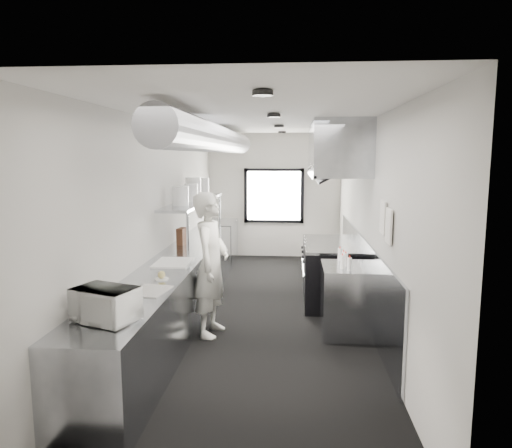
% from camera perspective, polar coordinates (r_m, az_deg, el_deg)
% --- Properties ---
extents(floor, '(3.00, 8.00, 0.01)m').
position_cam_1_polar(floor, '(7.04, 0.74, -10.76)').
color(floor, black).
rests_on(floor, ground).
extents(ceiling, '(3.00, 8.00, 0.01)m').
position_cam_1_polar(ceiling, '(6.68, 0.79, 12.59)').
color(ceiling, silver).
rests_on(ceiling, wall_back).
extents(wall_back, '(3.00, 0.02, 2.80)m').
position_cam_1_polar(wall_back, '(10.69, 2.19, 3.46)').
color(wall_back, beige).
rests_on(wall_back, floor).
extents(wall_front, '(3.00, 0.02, 2.80)m').
position_cam_1_polar(wall_front, '(2.83, -4.70, -10.30)').
color(wall_front, beige).
rests_on(wall_front, floor).
extents(wall_left, '(0.02, 8.00, 2.80)m').
position_cam_1_polar(wall_left, '(6.98, -11.62, 0.72)').
color(wall_left, beige).
rests_on(wall_left, floor).
extents(wall_right, '(0.02, 8.00, 2.80)m').
position_cam_1_polar(wall_right, '(6.79, 13.50, 0.45)').
color(wall_right, beige).
rests_on(wall_right, floor).
extents(wall_cladding, '(0.03, 5.50, 1.10)m').
position_cam_1_polar(wall_cladding, '(7.24, 12.75, -5.91)').
color(wall_cladding, '#949AA2').
rests_on(wall_cladding, wall_right).
extents(hvac_duct, '(0.40, 6.40, 0.40)m').
position_cam_1_polar(hvac_duct, '(7.14, -4.70, 10.27)').
color(hvac_duct, gray).
rests_on(hvac_duct, ceiling).
extents(service_window, '(1.36, 0.05, 1.25)m').
position_cam_1_polar(service_window, '(10.66, 2.18, 3.45)').
color(service_window, white).
rests_on(service_window, wall_back).
extents(exhaust_hood, '(0.81, 2.20, 0.88)m').
position_cam_1_polar(exhaust_hood, '(7.37, 9.79, 8.88)').
color(exhaust_hood, '#949AA2').
rests_on(exhaust_hood, ceiling).
extents(prep_counter, '(0.70, 6.00, 0.90)m').
position_cam_1_polar(prep_counter, '(6.61, -9.64, -8.08)').
color(prep_counter, '#949AA2').
rests_on(prep_counter, floor).
extents(pass_shelf, '(0.45, 3.00, 0.68)m').
position_cam_1_polar(pass_shelf, '(7.85, -7.45, 2.64)').
color(pass_shelf, '#949AA2').
rests_on(pass_shelf, prep_counter).
extents(range, '(0.88, 1.60, 0.94)m').
position_cam_1_polar(range, '(7.59, 8.99, -5.76)').
color(range, black).
rests_on(range, floor).
extents(bottle_station, '(0.65, 0.80, 0.90)m').
position_cam_1_polar(bottle_station, '(6.27, 11.00, -9.04)').
color(bottle_station, '#949AA2').
rests_on(bottle_station, floor).
extents(far_work_table, '(0.70, 1.20, 0.90)m').
position_cam_1_polar(far_work_table, '(10.14, -4.54, -2.24)').
color(far_work_table, '#949AA2').
rests_on(far_work_table, floor).
extents(notice_sheet_a, '(0.02, 0.28, 0.38)m').
position_cam_1_polar(notice_sheet_a, '(5.58, 15.15, 0.80)').
color(notice_sheet_a, white).
rests_on(notice_sheet_a, wall_right).
extents(notice_sheet_b, '(0.02, 0.28, 0.38)m').
position_cam_1_polar(notice_sheet_b, '(5.25, 15.83, -0.24)').
color(notice_sheet_b, white).
rests_on(notice_sheet_b, wall_right).
extents(line_cook, '(0.53, 0.73, 1.85)m').
position_cam_1_polar(line_cook, '(6.05, -5.48, -4.89)').
color(line_cook, silver).
rests_on(line_cook, floor).
extents(microwave, '(0.58, 0.51, 0.29)m').
position_cam_1_polar(microwave, '(4.25, -17.86, -9.28)').
color(microwave, white).
rests_on(microwave, prep_counter).
extents(deli_tub_a, '(0.15, 0.15, 0.10)m').
position_cam_1_polar(deli_tub_a, '(4.71, -17.71, -8.73)').
color(deli_tub_a, silver).
rests_on(deli_tub_a, prep_counter).
extents(deli_tub_b, '(0.14, 0.14, 0.10)m').
position_cam_1_polar(deli_tub_b, '(4.97, -15.89, -7.76)').
color(deli_tub_b, silver).
rests_on(deli_tub_b, prep_counter).
extents(newspaper, '(0.42, 0.49, 0.01)m').
position_cam_1_polar(newspaper, '(5.06, -12.76, -7.90)').
color(newspaper, beige).
rests_on(newspaper, prep_counter).
extents(small_plate, '(0.19, 0.19, 0.01)m').
position_cam_1_polar(small_plate, '(5.49, -11.40, -6.57)').
color(small_plate, silver).
rests_on(small_plate, prep_counter).
extents(pastry, '(0.09, 0.09, 0.09)m').
position_cam_1_polar(pastry, '(5.48, -11.41, -6.06)').
color(pastry, tan).
rests_on(pastry, small_plate).
extents(cutting_board, '(0.47, 0.62, 0.02)m').
position_cam_1_polar(cutting_board, '(6.27, -10.05, -4.64)').
color(cutting_board, white).
rests_on(cutting_board, prep_counter).
extents(knife_block, '(0.14, 0.25, 0.26)m').
position_cam_1_polar(knife_block, '(7.57, -8.97, -1.46)').
color(knife_block, '#502C1C').
rests_on(knife_block, prep_counter).
extents(plate_stack_a, '(0.31, 0.31, 0.29)m').
position_cam_1_polar(plate_stack_a, '(7.06, -9.15, 3.42)').
color(plate_stack_a, silver).
rests_on(plate_stack_a, pass_shelf).
extents(plate_stack_b, '(0.23, 0.23, 0.29)m').
position_cam_1_polar(plate_stack_b, '(7.61, -7.88, 3.79)').
color(plate_stack_b, silver).
rests_on(plate_stack_b, pass_shelf).
extents(plate_stack_c, '(0.33, 0.33, 0.37)m').
position_cam_1_polar(plate_stack_c, '(7.91, -7.62, 4.28)').
color(plate_stack_c, silver).
rests_on(plate_stack_c, pass_shelf).
extents(plate_stack_d, '(0.22, 0.22, 0.33)m').
position_cam_1_polar(plate_stack_d, '(8.58, -6.43, 4.48)').
color(plate_stack_d, silver).
rests_on(plate_stack_d, pass_shelf).
extents(squeeze_bottle_a, '(0.07, 0.07, 0.16)m').
position_cam_1_polar(squeeze_bottle_a, '(5.88, 11.29, -4.82)').
color(squeeze_bottle_a, white).
rests_on(squeeze_bottle_a, bottle_station).
extents(squeeze_bottle_b, '(0.08, 0.08, 0.17)m').
position_cam_1_polar(squeeze_bottle_b, '(5.97, 10.47, -4.57)').
color(squeeze_bottle_b, white).
rests_on(squeeze_bottle_b, bottle_station).
extents(squeeze_bottle_c, '(0.07, 0.07, 0.17)m').
position_cam_1_polar(squeeze_bottle_c, '(6.11, 10.83, -4.29)').
color(squeeze_bottle_c, white).
rests_on(squeeze_bottle_c, bottle_station).
extents(squeeze_bottle_d, '(0.06, 0.06, 0.16)m').
position_cam_1_polar(squeeze_bottle_d, '(6.25, 10.58, -4.06)').
color(squeeze_bottle_d, white).
rests_on(squeeze_bottle_d, bottle_station).
extents(squeeze_bottle_e, '(0.07, 0.07, 0.16)m').
position_cam_1_polar(squeeze_bottle_e, '(6.43, 10.15, -3.66)').
color(squeeze_bottle_e, white).
rests_on(squeeze_bottle_e, bottle_station).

